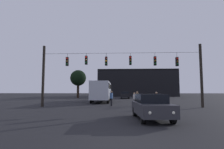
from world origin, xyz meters
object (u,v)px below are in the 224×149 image
pedestrian_crossing_right (134,99)px  pedestrian_crossing_left (137,98)px  city_bus (102,90)px  car_near_right (151,106)px  tree_left_silhouette (78,78)px  car_far_left (125,95)px  pedestrian_crossing_center (111,97)px  pedestrian_near_bus (156,99)px

pedestrian_crossing_right → pedestrian_crossing_left: bearing=-74.9°
city_bus → car_near_right: size_ratio=2.50×
tree_left_silhouette → car_far_left: bearing=-12.9°
city_bus → pedestrian_crossing_left: city_bus is taller
city_bus → car_far_left: city_bus is taller
city_bus → pedestrian_crossing_center: city_bus is taller
city_bus → pedestrian_crossing_center: (1.89, -7.79, -0.91)m
pedestrian_crossing_left → pedestrian_crossing_right: pedestrian_crossing_left is taller
pedestrian_crossing_left → pedestrian_near_bus: (1.69, -1.81, -0.02)m
city_bus → pedestrian_near_bus: 12.34m
pedestrian_crossing_center → pedestrian_crossing_left: bearing=-18.0°
pedestrian_near_bus → car_near_right: bearing=-103.7°
city_bus → pedestrian_crossing_right: (4.46, -7.79, -1.02)m
car_far_left → pedestrian_crossing_center: pedestrian_crossing_center is taller
car_far_left → pedestrian_crossing_left: 19.57m
pedestrian_crossing_left → pedestrian_crossing_right: 0.95m
car_near_right → pedestrian_crossing_left: 8.33m
pedestrian_crossing_left → tree_left_silhouette: (-11.72, 22.02, 3.67)m
car_far_left → pedestrian_crossing_left: size_ratio=2.63×
pedestrian_crossing_left → city_bus: bearing=118.4°
pedestrian_near_bus → tree_left_silhouette: 27.59m
pedestrian_near_bus → tree_left_silhouette: size_ratio=0.25×
pedestrian_crossing_right → pedestrian_near_bus: 3.34m
car_far_left → tree_left_silhouette: size_ratio=0.67×
city_bus → pedestrian_near_bus: city_bus is taller
car_far_left → tree_left_silhouette: tree_left_silhouette is taller
city_bus → pedestrian_crossing_left: (4.70, -8.70, -0.94)m
pedestrian_crossing_left → car_near_right: bearing=-89.4°
pedestrian_crossing_left → pedestrian_near_bus: 2.48m
city_bus → pedestrian_near_bus: (6.39, -10.51, -0.96)m
pedestrian_crossing_right → city_bus: bearing=119.8°
pedestrian_crossing_center → pedestrian_crossing_right: size_ratio=1.12×
pedestrian_crossing_left → pedestrian_crossing_center: 2.95m
car_near_right → pedestrian_crossing_left: (-0.09, 8.33, 0.13)m
pedestrian_crossing_center → pedestrian_crossing_right: (2.56, -0.00, -0.12)m
city_bus → pedestrian_crossing_center: size_ratio=6.53×
car_far_left → tree_left_silhouette: 11.73m
car_near_right → pedestrian_near_bus: bearing=76.3°
city_bus → pedestrian_near_bus: bearing=-58.7°
city_bus → tree_left_silhouette: size_ratio=1.70×
tree_left_silhouette → pedestrian_crossing_right: bearing=-61.5°
city_bus → pedestrian_crossing_right: size_ratio=7.32×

